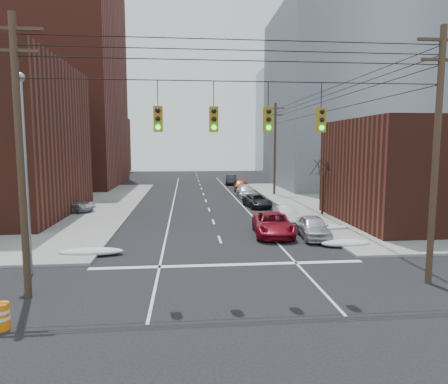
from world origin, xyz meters
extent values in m
plane|color=black|center=(0.00, 0.00, 0.00)|extent=(160.00, 160.00, 0.00)
cube|color=maroon|center=(-24.00, 48.00, 15.00)|extent=(24.00, 20.00, 30.00)
cube|color=#4E2217|center=(-26.00, 74.00, 6.00)|extent=(22.00, 18.00, 12.00)
cube|color=gray|center=(22.00, 44.00, 12.50)|extent=(22.00, 20.00, 25.00)
cube|color=gray|center=(24.00, 70.00, 11.00)|extent=(20.00, 18.00, 22.00)
cube|color=#4E2217|center=(18.00, 16.00, 4.00)|extent=(16.00, 12.00, 8.00)
cylinder|color=#473323|center=(-8.50, 3.00, 5.50)|extent=(0.28, 0.28, 11.00)
cube|color=#473323|center=(-8.50, 3.00, 10.40)|extent=(2.20, 0.12, 0.12)
cube|color=#473323|center=(-8.50, 3.00, 9.60)|extent=(1.80, 0.12, 0.12)
cylinder|color=#473323|center=(8.50, 3.00, 5.50)|extent=(0.28, 0.28, 11.00)
cube|color=#473323|center=(8.50, 3.00, 10.40)|extent=(2.20, 0.12, 0.12)
cube|color=#473323|center=(8.50, 3.00, 9.60)|extent=(1.80, 0.12, 0.12)
cylinder|color=#473323|center=(8.50, 34.00, 5.50)|extent=(0.28, 0.28, 11.00)
cube|color=#473323|center=(8.50, 34.00, 10.40)|extent=(2.20, 0.12, 0.12)
cube|color=#473323|center=(8.50, 34.00, 9.60)|extent=(1.80, 0.12, 0.12)
cylinder|color=black|center=(0.00, 3.00, 8.60)|extent=(17.00, 0.04, 0.04)
cylinder|color=black|center=(-3.20, 3.00, 8.10)|extent=(0.03, 0.03, 1.00)
cube|color=olive|center=(-3.20, 3.00, 7.10)|extent=(0.35, 0.30, 1.00)
sphere|color=black|center=(-3.20, 2.83, 7.42)|extent=(0.20, 0.20, 0.20)
sphere|color=black|center=(-3.20, 2.83, 7.10)|extent=(0.20, 0.20, 0.20)
sphere|color=#0CE526|center=(-3.20, 2.83, 6.78)|extent=(0.20, 0.20, 0.20)
cylinder|color=black|center=(-1.00, 3.00, 8.10)|extent=(0.03, 0.03, 1.00)
cube|color=olive|center=(-1.00, 3.00, 7.10)|extent=(0.35, 0.30, 1.00)
sphere|color=black|center=(-1.00, 2.83, 7.42)|extent=(0.20, 0.20, 0.20)
sphere|color=black|center=(-1.00, 2.83, 7.10)|extent=(0.20, 0.20, 0.20)
sphere|color=#0CE526|center=(-1.00, 2.83, 6.78)|extent=(0.20, 0.20, 0.20)
cylinder|color=black|center=(1.20, 3.00, 8.10)|extent=(0.03, 0.03, 1.00)
cube|color=olive|center=(1.20, 3.00, 7.10)|extent=(0.35, 0.30, 1.00)
sphere|color=black|center=(1.20, 2.83, 7.42)|extent=(0.20, 0.20, 0.20)
sphere|color=black|center=(1.20, 2.83, 7.10)|extent=(0.20, 0.20, 0.20)
sphere|color=#0CE526|center=(1.20, 2.83, 6.78)|extent=(0.20, 0.20, 0.20)
cylinder|color=black|center=(3.40, 3.00, 8.10)|extent=(0.03, 0.03, 1.00)
cube|color=olive|center=(3.40, 3.00, 7.10)|extent=(0.35, 0.30, 1.00)
sphere|color=black|center=(3.40, 2.83, 7.42)|extent=(0.20, 0.20, 0.20)
sphere|color=black|center=(3.40, 2.83, 7.10)|extent=(0.20, 0.20, 0.20)
sphere|color=#0CE526|center=(3.40, 2.83, 6.78)|extent=(0.20, 0.20, 0.20)
cylinder|color=gray|center=(-9.50, 6.00, 4.50)|extent=(0.18, 0.18, 9.00)
sphere|color=gray|center=(-9.50, 6.00, 9.10)|extent=(0.44, 0.44, 0.44)
cylinder|color=black|center=(9.60, 20.00, 1.75)|extent=(0.20, 0.20, 3.50)
cylinder|color=black|center=(9.98, 20.12, 4.07)|extent=(0.27, 0.82, 1.19)
cylinder|color=black|center=(9.82, 20.57, 4.16)|extent=(1.17, 0.54, 1.38)
cylinder|color=black|center=(9.17, 20.74, 4.19)|extent=(1.44, 1.00, 1.48)
cylinder|color=black|center=(9.20, 20.06, 4.07)|extent=(0.17, 0.84, 1.19)
cylinder|color=black|center=(9.15, 19.58, 4.16)|extent=(0.82, 0.99, 1.40)
cylinder|color=black|center=(9.66, 19.15, 4.19)|extent=(1.74, 0.21, 1.43)
cylinder|color=black|center=(9.93, 19.77, 4.07)|extent=(0.48, 0.73, 1.20)
ellipsoid|color=silver|center=(-7.40, 9.00, 0.21)|extent=(3.50, 1.08, 0.42)
ellipsoid|color=silver|center=(7.40, 9.50, 0.21)|extent=(3.00, 1.08, 0.42)
ellipsoid|color=silver|center=(7.40, 14.00, 0.21)|extent=(4.00, 1.08, 0.42)
imported|color=maroon|center=(3.69, 12.94, 0.75)|extent=(2.96, 5.60, 1.50)
imported|color=silver|center=(6.13, 11.84, 0.73)|extent=(2.11, 4.45, 1.47)
imported|color=white|center=(5.66, 17.07, 0.63)|extent=(1.35, 3.83, 1.26)
imported|color=black|center=(4.80, 25.10, 0.62)|extent=(2.52, 4.64, 1.24)
imported|color=silver|center=(4.80, 32.52, 0.67)|extent=(1.99, 4.66, 1.34)
imported|color=#99290D|center=(5.15, 39.28, 0.77)|extent=(2.28, 4.66, 1.53)
imported|color=black|center=(4.80, 47.66, 0.74)|extent=(2.14, 4.65, 1.48)
imported|color=white|center=(-15.73, 24.22, 0.78)|extent=(4.03, 2.33, 1.26)
imported|color=#B7B7BC|center=(-12.56, 23.23, 0.78)|extent=(4.93, 3.18, 1.26)
imported|color=black|center=(-16.53, 19.12, 0.78)|extent=(4.60, 2.54, 1.26)
imported|color=#B0B1B5|center=(-17.36, 23.22, 0.93)|extent=(4.96, 3.52, 1.57)
cylinder|color=orange|center=(-8.25, 0.11, 0.45)|extent=(0.67, 0.67, 0.90)
cylinder|color=white|center=(-8.25, 0.11, 0.63)|extent=(0.68, 0.68, 0.11)
cylinder|color=white|center=(-8.25, 0.11, 0.40)|extent=(0.68, 0.68, 0.11)
camera|label=1|loc=(-2.13, -13.13, 6.09)|focal=32.00mm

